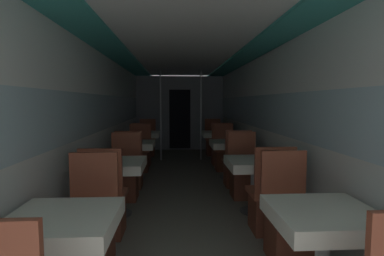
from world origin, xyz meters
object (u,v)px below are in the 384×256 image
Objects in this scene: dining_table_right_1 at (255,167)px; support_pole_right_3 at (201,116)px; chair_left_far_3 at (147,145)px; dining_table_right_0 at (324,222)px; chair_left_near_1 at (105,209)px; dining_table_left_2 at (135,147)px; dining_table_left_1 at (116,168)px; dining_table_left_3 at (145,136)px; chair_right_near_1 at (269,206)px; chair_right_near_2 at (236,169)px; dining_table_left_0 at (63,228)px; chair_right_near_3 at (220,152)px; support_pole_left_3 at (161,116)px; chair_left_far_2 at (139,157)px; dining_table_right_3 at (217,136)px; chair_right_far_0 at (289,227)px; chair_right_far_1 at (244,178)px; chair_left_near_2 at (131,170)px; dining_table_right_2 at (230,146)px; chair_left_far_1 at (125,179)px; chair_left_near_3 at (142,152)px; chair_right_far_3 at (213,144)px; chair_right_far_2 at (224,156)px; chair_left_far_0 at (90,232)px.

support_pole_right_3 reaches higher than dining_table_right_1.
dining_table_right_0 is (1.81, -6.13, 0.31)m from chair_left_far_3.
chair_left_far_3 is at bearing 90.00° from chair_left_near_1.
dining_table_right_0 is (1.81, -3.67, 0.00)m from dining_table_left_2.
dining_table_left_1 is 3.67m from dining_table_left_3.
chair_right_near_1 is 1.00× the size of chair_right_near_2.
dining_table_right_1 is (1.81, -1.83, 0.00)m from dining_table_left_2.
dining_table_left_0 is 3.55m from chair_right_near_2.
dining_table_left_2 is at bearing -146.19° from chair_right_near_3.
support_pole_left_3 reaches higher than dining_table_left_0.
chair_right_near_3 is (1.81, 0.58, 0.00)m from chair_left_far_2.
chair_right_far_0 is at bearing -90.00° from dining_table_right_3.
chair_right_near_3 is (1.81, -1.25, 0.00)m from chair_left_far_3.
dining_table_left_1 is at bearing 90.00° from chair_left_far_2.
chair_right_near_2 is 0.44× the size of support_pole_right_3.
chair_right_far_0 is 1.00× the size of chair_right_far_1.
chair_right_far_1 is (1.81, -0.58, 0.00)m from chair_left_near_2.
chair_right_near_2 reaches higher than dining_table_left_3.
chair_right_near_3 is at bearing -23.93° from support_pole_left_3.
chair_right_near_3 is at bearing 59.32° from dining_table_left_1.
dining_table_right_1 is at bearing -90.00° from dining_table_right_2.
chair_right_near_2 is (0.00, 1.83, 0.00)m from chair_right_near_1.
chair_left_far_3 is 0.44× the size of support_pole_left_3.
chair_left_far_1 is at bearing -114.83° from support_pole_right_3.
chair_left_far_1 reaches higher than dining_table_right_2.
chair_left_near_3 reaches higher than dining_table_right_2.
dining_table_left_3 is 0.72× the size of chair_right_far_3.
chair_right_near_3 reaches higher than dining_table_left_2.
dining_table_left_0 is at bearing -134.56° from dining_table_right_1.
dining_table_left_0 is 2.48m from chair_left_far_1.
chair_right_far_2 is (1.81, 2.46, -0.31)m from dining_table_left_1.
chair_left_far_1 and chair_right_far_2 have the same top height.
chair_right_far_0 is 2.42m from chair_right_near_2.
chair_left_far_0 reaches higher than dining_table_right_0.
chair_right_far_2 is (1.81, -0.58, 0.00)m from chair_left_near_3.
dining_table_left_2 is at bearing -127.52° from support_pole_right_3.
support_pole_right_3 is (1.41, 4.88, 0.82)m from chair_left_far_0.
chair_left_far_1 and chair_right_far_0 have the same top height.
chair_left_near_1 is 1.00× the size of chair_right_near_3.
chair_left_far_0 is at bearing 71.83° from chair_right_far_3.
chair_right_far_0 is at bearing 90.00° from dining_table_right_0.
dining_table_left_1 is 1.25m from chair_left_near_2.
chair_left_far_2 is (0.00, 1.25, 0.00)m from chair_left_near_2.
chair_right_far_0 is 1.00× the size of chair_right_near_2.
support_pole_left_3 is at bearing 156.07° from chair_right_near_3.
chair_left_near_3 is at bearing 134.56° from chair_right_near_2.
chair_left_far_1 is at bearing -90.00° from dining_table_left_3.
dining_table_right_2 is (1.81, -0.62, 0.31)m from chair_left_far_2.
chair_right_near_1 is (1.81, -0.62, -0.31)m from dining_table_left_1.
chair_left_near_1 and chair_right_far_0 have the same top height.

